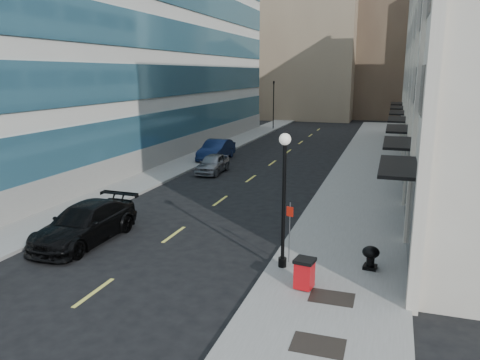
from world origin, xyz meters
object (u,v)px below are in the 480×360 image
Objects in this scene: car_silver_sedan at (213,163)px; car_blue_sedan at (216,150)px; car_black_pickup at (85,224)px; sign_post at (290,224)px; trash_bin at (304,273)px; urn_planter at (371,255)px; lamppost at (284,189)px; traffic_signal at (274,84)px.

car_blue_sedan is at bearing 106.16° from car_silver_sedan.
car_black_pickup is 2.42× the size of sign_post.
trash_bin reaches higher than urn_planter.
car_silver_sedan is 0.80× the size of car_blue_sedan.
trash_bin is (9.83, -16.82, 0.02)m from car_silver_sedan.
lamppost reaches higher than car_black_pickup.
urn_planter is at bearing -56.12° from car_blue_sedan.
traffic_signal is 8.12× the size of urn_planter.
car_silver_sedan is (2.30, -27.00, -5.03)m from traffic_signal.
trash_bin is at bearing -46.31° from sign_post.
trash_bin is at bearing -8.84° from car_black_pickup.
lamppost is 4.02m from urn_planter.
car_black_pickup is 8.92m from sign_post.
urn_planter is at bearing 57.77° from trash_bin.
car_silver_sedan is 3.89× the size of trash_bin.
traffic_signal is 44.12m from urn_planter.
car_black_pickup is 15.00m from car_silver_sedan.
car_black_pickup is 1.39× the size of car_silver_sedan.
car_blue_sedan reaches higher than trash_bin.
urn_planter is (11.83, -14.49, -0.02)m from car_silver_sedan.
traffic_signal is at bearing 94.79° from car_black_pickup.
traffic_signal reaches higher than car_black_pickup.
trash_bin is (11.43, -21.73, -0.12)m from car_blue_sedan.
lamppost is (10.34, -20.20, 2.28)m from car_blue_sedan.
car_black_pickup is 9.05m from lamppost.
car_black_pickup is 1.11× the size of car_blue_sedan.
traffic_signal is 22.64m from car_blue_sedan.
urn_planter is (2.95, 0.32, -0.98)m from sign_post.
car_black_pickup is 1.11× the size of lamppost.
sign_post is 3.13m from urn_planter.
sign_post reaches higher than car_blue_sedan.
trash_bin is 0.21× the size of lamppost.
sign_post is (10.48, -19.72, 0.82)m from car_blue_sedan.
car_black_pickup is 6.56× the size of urn_planter.
urn_planter is at bearing -71.20° from traffic_signal.
car_blue_sedan is 22.81m from lamppost.
urn_planter is at bearing 24.47° from sign_post.
car_black_pickup is 5.41× the size of trash_bin.
sign_post reaches higher than trash_bin.
car_silver_sedan is 0.80× the size of lamppost.
car_silver_sedan is at bearing 119.75° from lamppost.
urn_planter is at bearing -52.68° from car_silver_sedan.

